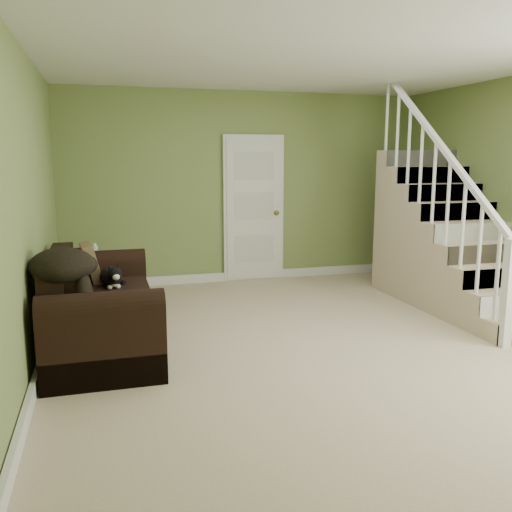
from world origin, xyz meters
TOP-DOWN VIEW (x-y plane):
  - floor at (0.00, 0.00)m, footprint 5.00×5.50m
  - ceiling at (0.00, 0.00)m, footprint 5.00×5.50m
  - wall_back at (0.00, 2.75)m, footprint 5.00×0.04m
  - wall_left at (-2.50, 0.00)m, footprint 0.04×5.50m
  - baseboard_back at (0.00, 2.72)m, footprint 5.00×0.04m
  - baseboard_left at (-2.47, 0.00)m, footprint 0.04×5.50m
  - door at (0.10, 2.71)m, footprint 0.86×0.12m
  - staircase at (1.99, 0.97)m, footprint 1.00×2.51m
  - sofa at (-2.02, 0.45)m, footprint 0.93×2.15m
  - side_table at (-2.09, 1.56)m, footprint 0.54×0.54m
  - cat at (-1.88, 0.80)m, footprint 0.30×0.54m
  - banana at (-1.95, 0.07)m, footprint 0.17×0.16m
  - throw_pillow at (-2.06, 1.13)m, footprint 0.25×0.43m
  - throw_blanket at (-2.25, -0.15)m, footprint 0.54×0.68m

SIDE VIEW (x-z plane):
  - floor at x=0.00m, z-range -0.01..0.01m
  - baseboard_back at x=0.00m, z-range 0.00..0.12m
  - baseboard_left at x=-2.47m, z-range 0.00..0.12m
  - side_table at x=-2.09m, z-range -0.10..0.68m
  - sofa at x=-2.02m, z-range -0.10..0.75m
  - banana at x=-1.95m, z-range 0.46..0.51m
  - cat at x=-1.88m, z-range 0.43..0.69m
  - staircase at x=1.99m, z-range -0.77..2.05m
  - throw_pillow at x=-2.06m, z-range 0.43..0.86m
  - throw_blanket at x=-2.25m, z-range 0.74..1.01m
  - door at x=0.10m, z-range 0.00..2.02m
  - wall_back at x=0.00m, z-range 0.00..2.60m
  - wall_left at x=-2.50m, z-range 0.00..2.60m
  - ceiling at x=0.00m, z-range 2.60..2.60m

